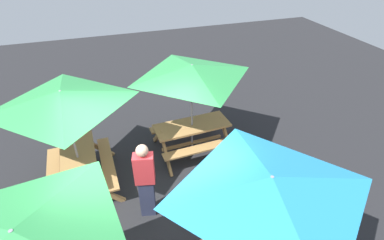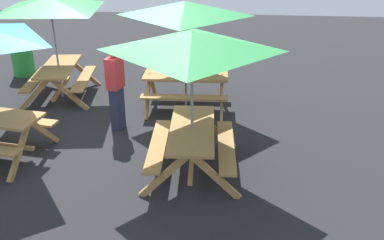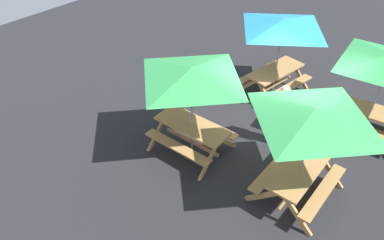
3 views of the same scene
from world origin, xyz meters
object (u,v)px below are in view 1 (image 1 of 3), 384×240
picnic_table_0 (192,78)px  picnic_table_3 (64,106)px  picnic_table_1 (269,195)px  person_standing (145,180)px

picnic_table_0 → picnic_table_3: 2.64m
picnic_table_1 → person_standing: picnic_table_1 is taller
person_standing → picnic_table_1: bearing=137.6°
picnic_table_1 → person_standing: size_ratio=1.40×
picnic_table_0 → picnic_table_1: same height
picnic_table_0 → picnic_table_1: bearing=84.2°
picnic_table_1 → picnic_table_0: bearing=-174.3°
picnic_table_1 → person_standing: (1.27, -1.89, -1.10)m
picnic_table_0 → picnic_table_3: same height
picnic_table_1 → picnic_table_3: (2.45, -3.10, 0.00)m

